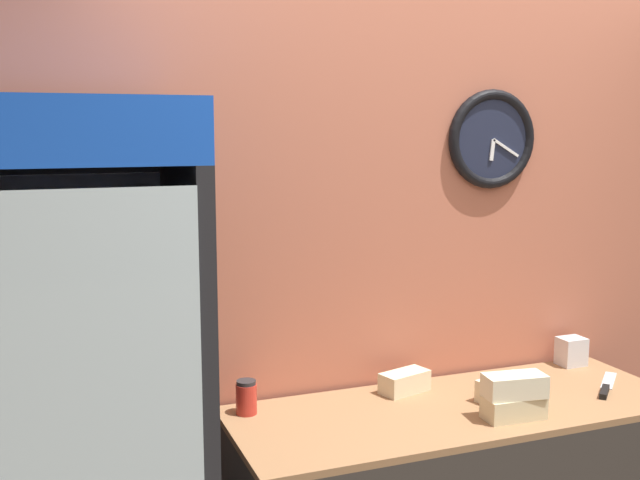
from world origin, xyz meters
The scene contains 9 objects.
wall_back centered at (0.00, 1.22, 1.35)m, with size 5.20×0.10×2.70m.
beverage_cooler centered at (-1.37, 0.89, 1.09)m, with size 0.79×0.66×1.99m.
sandwich_stack_bottom centered at (0.11, 0.69, 0.94)m, with size 0.22×0.11×0.08m.
sandwich_stack_middle centered at (0.11, 0.69, 1.02)m, with size 0.23×0.13×0.08m.
sandwich_flat_left centered at (-0.12, 1.06, 0.94)m, with size 0.21×0.14×0.08m.
sandwich_flat_right centered at (0.19, 0.85, 0.94)m, with size 0.24×0.15×0.08m.
chefs_knife centered at (0.62, 0.80, 0.91)m, with size 0.28×0.26×0.02m.
condiment_jar centered at (-0.75, 1.06, 0.96)m, with size 0.07×0.07×0.12m.
napkin_dispenser centered at (0.70, 1.10, 0.96)m, with size 0.11×0.09×0.12m.
Camera 1 is at (-1.41, -1.40, 1.91)m, focal length 42.00 mm.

